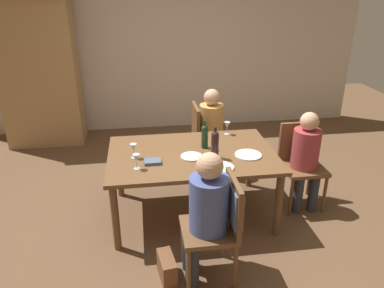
{
  "coord_description": "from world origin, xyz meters",
  "views": [
    {
      "loc": [
        -0.49,
        -3.37,
        2.33
      ],
      "look_at": [
        0.0,
        0.0,
        0.83
      ],
      "focal_mm": 34.51,
      "sensor_mm": 36.0,
      "label": 1
    }
  ],
  "objects_px": {
    "person_woman_host": "(306,154)",
    "wine_bottle_dark_red": "(215,144)",
    "chair_near": "(224,215)",
    "dinner_plate_guest_right": "(220,167)",
    "armoire_cabinet": "(39,73)",
    "dinner_plate_host": "(248,155)",
    "wine_bottle_tall_green": "(205,136)",
    "wine_glass_near_left": "(133,148)",
    "dinner_plate_guest_left": "(192,156)",
    "person_man_bearded": "(213,125)",
    "handbag": "(167,268)",
    "person_man_guest": "(206,209)",
    "chair_far_right": "(204,134)",
    "chair_right_end": "(301,159)",
    "dining_table": "(192,160)",
    "wine_glass_centre": "(227,126)",
    "wine_glass_near_right": "(136,159)"
  },
  "relations": [
    {
      "from": "person_woman_host",
      "to": "wine_bottle_dark_red",
      "type": "height_order",
      "value": "person_woman_host"
    },
    {
      "from": "chair_near",
      "to": "dinner_plate_guest_right",
      "type": "relative_size",
      "value": 3.58
    },
    {
      "from": "armoire_cabinet",
      "to": "dinner_plate_host",
      "type": "relative_size",
      "value": 8.07
    },
    {
      "from": "wine_bottle_tall_green",
      "to": "wine_glass_near_left",
      "type": "xyz_separation_m",
      "value": [
        -0.74,
        -0.14,
        -0.03
      ]
    },
    {
      "from": "wine_bottle_dark_red",
      "to": "dinner_plate_guest_left",
      "type": "distance_m",
      "value": 0.27
    },
    {
      "from": "person_man_bearded",
      "to": "wine_bottle_dark_red",
      "type": "xyz_separation_m",
      "value": [
        -0.2,
        -1.08,
        0.23
      ]
    },
    {
      "from": "person_woman_host",
      "to": "wine_bottle_tall_green",
      "type": "relative_size",
      "value": 3.66
    },
    {
      "from": "person_woman_host",
      "to": "dinner_plate_host",
      "type": "relative_size",
      "value": 4.08
    },
    {
      "from": "handbag",
      "to": "person_man_guest",
      "type": "bearing_deg",
      "value": 0.0
    },
    {
      "from": "chair_far_right",
      "to": "person_man_bearded",
      "type": "bearing_deg",
      "value": 90.0
    },
    {
      "from": "person_man_guest",
      "to": "dinner_plate_guest_right",
      "type": "height_order",
      "value": "person_man_guest"
    },
    {
      "from": "chair_right_end",
      "to": "wine_bottle_dark_red",
      "type": "distance_m",
      "value": 1.1
    },
    {
      "from": "armoire_cabinet",
      "to": "dinner_plate_guest_right",
      "type": "distance_m",
      "value": 3.46
    },
    {
      "from": "dining_table",
      "to": "wine_bottle_tall_green",
      "type": "distance_m",
      "value": 0.28
    },
    {
      "from": "person_man_guest",
      "to": "wine_bottle_dark_red",
      "type": "xyz_separation_m",
      "value": [
        0.23,
        0.79,
        0.21
      ]
    },
    {
      "from": "wine_bottle_tall_green",
      "to": "wine_bottle_dark_red",
      "type": "xyz_separation_m",
      "value": [
        0.06,
        -0.26,
        0.02
      ]
    },
    {
      "from": "chair_right_end",
      "to": "armoire_cabinet",
      "type": "bearing_deg",
      "value": -34.91
    },
    {
      "from": "chair_near",
      "to": "wine_bottle_tall_green",
      "type": "bearing_deg",
      "value": -1.44
    },
    {
      "from": "dinner_plate_host",
      "to": "handbag",
      "type": "height_order",
      "value": "dinner_plate_host"
    },
    {
      "from": "chair_near",
      "to": "wine_bottle_tall_green",
      "type": "distance_m",
      "value": 1.08
    },
    {
      "from": "chair_far_right",
      "to": "dinner_plate_guest_left",
      "type": "height_order",
      "value": "chair_far_right"
    },
    {
      "from": "chair_far_right",
      "to": "wine_glass_centre",
      "type": "bearing_deg",
      "value": 19.29
    },
    {
      "from": "dining_table",
      "to": "handbag",
      "type": "height_order",
      "value": "dining_table"
    },
    {
      "from": "chair_right_end",
      "to": "wine_glass_centre",
      "type": "bearing_deg",
      "value": -25.1
    },
    {
      "from": "wine_glass_near_left",
      "to": "chair_far_right",
      "type": "bearing_deg",
      "value": 47.61
    },
    {
      "from": "dinner_plate_guest_left",
      "to": "armoire_cabinet",
      "type": "bearing_deg",
      "value": 128.8
    },
    {
      "from": "person_man_bearded",
      "to": "person_man_guest",
      "type": "distance_m",
      "value": 1.92
    },
    {
      "from": "wine_bottle_dark_red",
      "to": "wine_glass_near_left",
      "type": "bearing_deg",
      "value": 171.67
    },
    {
      "from": "armoire_cabinet",
      "to": "chair_far_right",
      "type": "relative_size",
      "value": 2.37
    },
    {
      "from": "armoire_cabinet",
      "to": "chair_right_end",
      "type": "distance_m",
      "value": 3.92
    },
    {
      "from": "person_man_bearded",
      "to": "wine_bottle_tall_green",
      "type": "relative_size",
      "value": 3.74
    },
    {
      "from": "wine_bottle_dark_red",
      "to": "dinner_plate_guest_right",
      "type": "height_order",
      "value": "wine_bottle_dark_red"
    },
    {
      "from": "wine_bottle_dark_red",
      "to": "dinner_plate_host",
      "type": "xyz_separation_m",
      "value": [
        0.35,
        0.0,
        -0.14
      ]
    },
    {
      "from": "person_man_bearded",
      "to": "armoire_cabinet",
      "type": "bearing_deg",
      "value": -120.15
    },
    {
      "from": "chair_far_right",
      "to": "wine_glass_near_left",
      "type": "xyz_separation_m",
      "value": [
        -0.88,
        -0.96,
        0.3
      ]
    },
    {
      "from": "chair_near",
      "to": "dinner_plate_guest_left",
      "type": "distance_m",
      "value": 0.86
    },
    {
      "from": "chair_far_right",
      "to": "wine_glass_near_left",
      "type": "height_order",
      "value": "chair_far_right"
    },
    {
      "from": "armoire_cabinet",
      "to": "wine_bottle_tall_green",
      "type": "height_order",
      "value": "armoire_cabinet"
    },
    {
      "from": "dinner_plate_guest_left",
      "to": "wine_bottle_tall_green",
      "type": "bearing_deg",
      "value": 51.08
    },
    {
      "from": "person_woman_host",
      "to": "wine_glass_near_right",
      "type": "xyz_separation_m",
      "value": [
        -1.79,
        -0.25,
        0.19
      ]
    },
    {
      "from": "chair_near",
      "to": "dinner_plate_host",
      "type": "bearing_deg",
      "value": -28.25
    },
    {
      "from": "chair_right_end",
      "to": "wine_glass_near_left",
      "type": "bearing_deg",
      "value": 3.64
    },
    {
      "from": "dinner_plate_guest_left",
      "to": "handbag",
      "type": "xyz_separation_m",
      "value": [
        -0.33,
        -0.84,
        -0.62
      ]
    },
    {
      "from": "wine_glass_near_right",
      "to": "dinner_plate_host",
      "type": "height_order",
      "value": "wine_glass_near_right"
    },
    {
      "from": "person_woman_host",
      "to": "wine_glass_near_left",
      "type": "distance_m",
      "value": 1.83
    },
    {
      "from": "wine_bottle_tall_green",
      "to": "wine_glass_near_right",
      "type": "xyz_separation_m",
      "value": [
        -0.71,
        -0.38,
        -0.03
      ]
    },
    {
      "from": "chair_near",
      "to": "wine_bottle_dark_red",
      "type": "height_order",
      "value": "wine_bottle_dark_red"
    },
    {
      "from": "wine_glass_near_left",
      "to": "wine_glass_centre",
      "type": "distance_m",
      "value": 1.15
    },
    {
      "from": "person_woman_host",
      "to": "wine_bottle_tall_green",
      "type": "height_order",
      "value": "person_woman_host"
    },
    {
      "from": "chair_right_end",
      "to": "wine_bottle_tall_green",
      "type": "relative_size",
      "value": 3.05
    }
  ]
}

